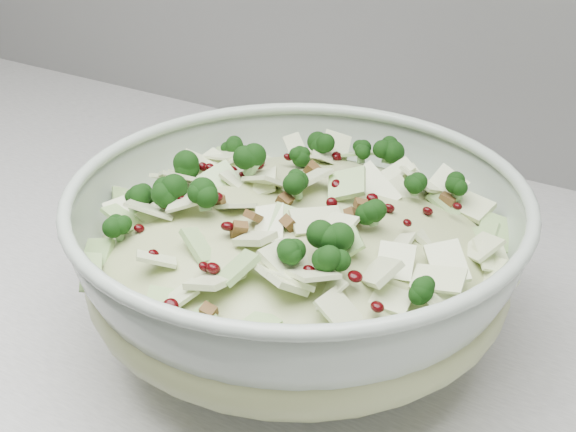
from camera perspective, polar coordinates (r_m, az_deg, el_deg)
name	(u,v)px	position (r m, az deg, el deg)	size (l,w,h in m)	color
mixing_bowl	(298,264)	(0.60, 0.68, -3.43)	(0.40, 0.40, 0.13)	#A9BAA9
salad	(298,239)	(0.59, 0.70, -1.64)	(0.36, 0.36, 0.13)	tan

